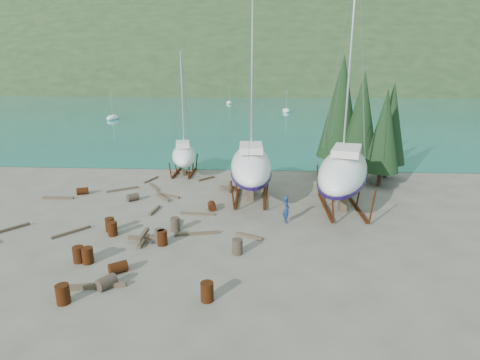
# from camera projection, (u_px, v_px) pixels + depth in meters

# --- Properties ---
(ground) EXTENTS (600.00, 600.00, 0.00)m
(ground) POSITION_uv_depth(u_px,v_px,m) (208.00, 226.00, 24.68)
(ground) COLOR #5D5849
(ground) RESTS_ON ground
(bay_water) EXTENTS (700.00, 700.00, 0.00)m
(bay_water) POSITION_uv_depth(u_px,v_px,m) (258.00, 87.00, 327.51)
(bay_water) COLOR #186A79
(bay_water) RESTS_ON ground
(far_hill) EXTENTS (800.00, 360.00, 110.00)m
(far_hill) POSITION_uv_depth(u_px,v_px,m) (258.00, 87.00, 332.32)
(far_hill) COLOR #22361B
(far_hill) RESTS_ON ground
(far_house_left) EXTENTS (6.60, 5.60, 5.60)m
(far_house_left) POSITION_uv_depth(u_px,v_px,m) (149.00, 88.00, 209.88)
(far_house_left) COLOR beige
(far_house_left) RESTS_ON ground
(far_house_center) EXTENTS (6.60, 5.60, 5.60)m
(far_house_center) POSITION_uv_depth(u_px,v_px,m) (220.00, 88.00, 207.66)
(far_house_center) COLOR beige
(far_house_center) RESTS_ON ground
(far_house_right) EXTENTS (6.60, 5.60, 5.60)m
(far_house_right) POSITION_uv_depth(u_px,v_px,m) (311.00, 88.00, 204.89)
(far_house_right) COLOR beige
(far_house_right) RESTS_ON ground
(cypress_near_right) EXTENTS (3.60, 3.60, 10.00)m
(cypress_near_right) POSITION_uv_depth(u_px,v_px,m) (361.00, 118.00, 33.96)
(cypress_near_right) COLOR black
(cypress_near_right) RESTS_ON ground
(cypress_mid_right) EXTENTS (3.06, 3.06, 8.50)m
(cypress_mid_right) POSITION_uv_depth(u_px,v_px,m) (384.00, 131.00, 32.19)
(cypress_mid_right) COLOR black
(cypress_mid_right) RESTS_ON ground
(cypress_back_left) EXTENTS (4.14, 4.14, 11.50)m
(cypress_back_left) POSITION_uv_depth(u_px,v_px,m) (341.00, 107.00, 35.73)
(cypress_back_left) COLOR black
(cypress_back_left) RESTS_ON ground
(cypress_far_right) EXTENTS (3.24, 3.24, 9.00)m
(cypress_far_right) POSITION_uv_depth(u_px,v_px,m) (391.00, 124.00, 34.91)
(cypress_far_right) COLOR black
(cypress_far_right) RESTS_ON ground
(moored_boat_left) EXTENTS (2.00, 5.00, 6.05)m
(moored_boat_left) POSITION_uv_depth(u_px,v_px,m) (113.00, 118.00, 83.92)
(moored_boat_left) COLOR white
(moored_boat_left) RESTS_ON ground
(moored_boat_mid) EXTENTS (2.00, 5.00, 6.05)m
(moored_boat_mid) POSITION_uv_depth(u_px,v_px,m) (286.00, 111.00, 100.93)
(moored_boat_mid) COLOR white
(moored_boat_mid) RESTS_ON ground
(moored_boat_far) EXTENTS (2.00, 5.00, 6.05)m
(moored_boat_far) POSITION_uv_depth(u_px,v_px,m) (229.00, 103.00, 130.77)
(moored_boat_far) COLOR white
(moored_boat_far) RESTS_ON ground
(large_sailboat_near) EXTENTS (3.62, 10.91, 16.98)m
(large_sailboat_near) POSITION_uv_depth(u_px,v_px,m) (251.00, 165.00, 29.59)
(large_sailboat_near) COLOR white
(large_sailboat_near) RESTS_ON ground
(large_sailboat_far) EXTENTS (6.45, 11.81, 17.93)m
(large_sailboat_far) POSITION_uv_depth(u_px,v_px,m) (344.00, 170.00, 27.16)
(large_sailboat_far) COLOR white
(large_sailboat_far) RESTS_ON ground
(small_sailboat_shore) EXTENTS (3.77, 7.66, 11.75)m
(small_sailboat_shore) POSITION_uv_depth(u_px,v_px,m) (184.00, 155.00, 37.16)
(small_sailboat_shore) COLOR white
(small_sailboat_shore) RESTS_ON ground
(worker) EXTENTS (0.52, 0.72, 1.84)m
(worker) POSITION_uv_depth(u_px,v_px,m) (286.00, 209.00, 25.00)
(worker) COLOR navy
(worker) RESTS_ON ground
(drum_0) EXTENTS (0.58, 0.58, 0.88)m
(drum_0) POSITION_uv_depth(u_px,v_px,m) (113.00, 229.00, 23.04)
(drum_0) COLOR #51210D
(drum_0) RESTS_ON ground
(drum_1) EXTENTS (0.97, 1.05, 0.58)m
(drum_1) POSITION_uv_depth(u_px,v_px,m) (106.00, 282.00, 17.37)
(drum_1) COLOR #2D2823
(drum_1) RESTS_ON ground
(drum_2) EXTENTS (1.03, 0.85, 0.58)m
(drum_2) POSITION_uv_depth(u_px,v_px,m) (83.00, 191.00, 31.09)
(drum_2) COLOR #51210D
(drum_2) RESTS_ON ground
(drum_3) EXTENTS (0.58, 0.58, 0.88)m
(drum_3) POSITION_uv_depth(u_px,v_px,m) (63.00, 294.00, 16.15)
(drum_3) COLOR #51210D
(drum_3) RESTS_ON ground
(drum_4) EXTENTS (1.03, 0.86, 0.58)m
(drum_4) POSITION_uv_depth(u_px,v_px,m) (251.00, 176.00, 35.80)
(drum_4) COLOR #51210D
(drum_4) RESTS_ON ground
(drum_5) EXTENTS (0.58, 0.58, 0.88)m
(drum_5) POSITION_uv_depth(u_px,v_px,m) (175.00, 224.00, 23.73)
(drum_5) COLOR #2D2823
(drum_5) RESTS_ON ground
(drum_6) EXTENTS (0.75, 0.98, 0.58)m
(drum_6) POSITION_uv_depth(u_px,v_px,m) (212.00, 206.00, 27.50)
(drum_6) COLOR #51210D
(drum_6) RESTS_ON ground
(drum_7) EXTENTS (0.58, 0.58, 0.88)m
(drum_7) POSITION_uv_depth(u_px,v_px,m) (207.00, 292.00, 16.34)
(drum_7) COLOR #51210D
(drum_7) RESTS_ON ground
(drum_8) EXTENTS (0.58, 0.58, 0.88)m
(drum_8) POSITION_uv_depth(u_px,v_px,m) (110.00, 225.00, 23.69)
(drum_8) COLOR #51210D
(drum_8) RESTS_ON ground
(drum_10) EXTENTS (0.58, 0.58, 0.88)m
(drum_10) POSITION_uv_depth(u_px,v_px,m) (79.00, 254.00, 19.74)
(drum_10) COLOR #51210D
(drum_10) RESTS_ON ground
(drum_11) EXTENTS (0.77, 0.99, 0.58)m
(drum_11) POSITION_uv_depth(u_px,v_px,m) (251.00, 191.00, 31.06)
(drum_11) COLOR #2D2823
(drum_11) RESTS_ON ground
(drum_12) EXTENTS (1.05, 0.99, 0.58)m
(drum_12) POSITION_uv_depth(u_px,v_px,m) (118.00, 268.00, 18.70)
(drum_12) COLOR #51210D
(drum_12) RESTS_ON ground
(drum_13) EXTENTS (0.58, 0.58, 0.88)m
(drum_13) POSITION_uv_depth(u_px,v_px,m) (88.00, 255.00, 19.63)
(drum_13) COLOR #51210D
(drum_13) RESTS_ON ground
(drum_14) EXTENTS (0.58, 0.58, 0.88)m
(drum_14) POSITION_uv_depth(u_px,v_px,m) (162.00, 238.00, 21.75)
(drum_14) COLOR #51210D
(drum_14) RESTS_ON ground
(drum_15) EXTENTS (1.05, 1.01, 0.58)m
(drum_15) POSITION_uv_depth(u_px,v_px,m) (133.00, 197.00, 29.51)
(drum_15) COLOR #2D2823
(drum_15) RESTS_ON ground
(drum_16) EXTENTS (0.58, 0.58, 0.88)m
(drum_16) POSITION_uv_depth(u_px,v_px,m) (160.00, 236.00, 21.96)
(drum_16) COLOR #2D2823
(drum_16) RESTS_ON ground
(drum_17) EXTENTS (0.58, 0.58, 0.88)m
(drum_17) POSITION_uv_depth(u_px,v_px,m) (237.00, 247.00, 20.65)
(drum_17) COLOR #2D2823
(drum_17) RESTS_ON ground
(timber_0) EXTENTS (0.81, 2.25, 0.14)m
(timber_0) POSITION_uv_depth(u_px,v_px,m) (151.00, 180.00, 35.26)
(timber_0) COLOR brown
(timber_0) RESTS_ON ground
(timber_2) EXTENTS (2.50, 0.26, 0.19)m
(timber_2) POSITION_uv_depth(u_px,v_px,m) (58.00, 198.00, 29.96)
(timber_2) COLOR brown
(timber_2) RESTS_ON ground
(timber_3) EXTENTS (0.44, 2.72, 0.15)m
(timber_3) POSITION_uv_depth(u_px,v_px,m) (178.00, 227.00, 24.21)
(timber_3) COLOR brown
(timber_3) RESTS_ON ground
(timber_4) EXTENTS (0.37, 1.85, 0.17)m
(timber_4) POSITION_uv_depth(u_px,v_px,m) (155.00, 210.00, 27.21)
(timber_4) COLOR brown
(timber_4) RESTS_ON ground
(timber_5) EXTENTS (2.54, 0.70, 0.16)m
(timber_5) POSITION_uv_depth(u_px,v_px,m) (198.00, 233.00, 23.27)
(timber_5) COLOR brown
(timber_5) RESTS_ON ground
(timber_6) EXTENTS (1.39, 1.60, 0.19)m
(timber_6) POSITION_uv_depth(u_px,v_px,m) (206.00, 179.00, 35.57)
(timber_6) COLOR brown
(timber_6) RESTS_ON ground
(timber_7) EXTENTS (1.71, 0.95, 0.17)m
(timber_7) POSITION_uv_depth(u_px,v_px,m) (249.00, 236.00, 22.83)
(timber_7) COLOR brown
(timber_7) RESTS_ON ground
(timber_8) EXTENTS (1.53, 1.75, 0.19)m
(timber_8) POSITION_uv_depth(u_px,v_px,m) (163.00, 198.00, 30.03)
(timber_8) COLOR brown
(timber_8) RESTS_ON ground
(timber_9) EXTENTS (2.34, 0.32, 0.15)m
(timber_9) POSITION_uv_depth(u_px,v_px,m) (181.00, 172.00, 37.95)
(timber_9) COLOR brown
(timber_9) RESTS_ON ground
(timber_10) EXTENTS (2.20, 1.37, 0.16)m
(timber_10) POSITION_uv_depth(u_px,v_px,m) (168.00, 195.00, 30.65)
(timber_10) COLOR brown
(timber_10) RESTS_ON ground
(timber_11) EXTENTS (2.48, 0.34, 0.15)m
(timber_11) POSITION_uv_depth(u_px,v_px,m) (198.00, 214.00, 26.57)
(timber_11) COLOR brown
(timber_11) RESTS_ON ground
(timber_12) EXTENTS (1.69, 2.03, 0.17)m
(timber_12) POSITION_uv_depth(u_px,v_px,m) (71.00, 232.00, 23.44)
(timber_12) COLOR brown
(timber_12) RESTS_ON ground
(timber_14) EXTENTS (1.57, 2.08, 0.18)m
(timber_14) POSITION_uv_depth(u_px,v_px,m) (10.00, 229.00, 23.87)
(timber_14) COLOR brown
(timber_14) RESTS_ON ground
(timber_15) EXTENTS (1.48, 2.22, 0.15)m
(timber_15) POSITION_uv_depth(u_px,v_px,m) (154.00, 187.00, 32.96)
(timber_15) COLOR brown
(timber_15) RESTS_ON ground
(timber_16) EXTENTS (2.94, 0.79, 0.23)m
(timber_16) POSITION_uv_depth(u_px,v_px,m) (93.00, 286.00, 17.37)
(timber_16) COLOR brown
(timber_16) RESTS_ON ground
(timber_17) EXTENTS (2.32, 1.72, 0.16)m
(timber_17) POSITION_uv_depth(u_px,v_px,m) (123.00, 189.00, 32.25)
(timber_17) COLOR brown
(timber_17) RESTS_ON ground
(timber_pile_fore) EXTENTS (1.80, 1.80, 0.60)m
(timber_pile_fore) POSITION_uv_depth(u_px,v_px,m) (143.00, 238.00, 22.09)
(timber_pile_fore) COLOR brown
(timber_pile_fore) RESTS_ON ground
(timber_pile_aft) EXTENTS (1.80, 1.80, 0.60)m
(timber_pile_aft) POSITION_uv_depth(u_px,v_px,m) (230.00, 187.00, 32.14)
(timber_pile_aft) COLOR brown
(timber_pile_aft) RESTS_ON ground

